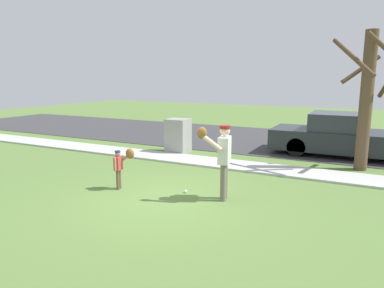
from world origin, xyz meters
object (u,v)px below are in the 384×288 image
person_adult (222,154)px  person_child (122,163)px  utility_cabinet (178,136)px  baseball (186,191)px  parked_pickup_dark (347,137)px  street_tree_near (367,96)px

person_adult → person_child: (-2.48, -0.38, -0.39)m
person_adult → utility_cabinet: size_ratio=1.37×
baseball → utility_cabinet: utility_cabinet is taller
baseball → parked_pickup_dark: 6.84m
person_child → street_tree_near: street_tree_near is taller
street_tree_near → utility_cabinet: bearing=-177.3°
utility_cabinet → parked_pickup_dark: (5.53, 2.09, 0.06)m
person_adult → baseball: bearing=-12.9°
person_child → baseball: 1.71m
utility_cabinet → street_tree_near: (6.05, 0.28, 1.55)m
person_child → parked_pickup_dark: parked_pickup_dark is taller
person_child → person_adult: bearing=-1.3°
person_adult → utility_cabinet: bearing=-60.0°
baseball → street_tree_near: bearing=49.5°
baseball → person_child: bearing=-164.5°
baseball → parked_pickup_dark: (3.12, 6.06, 0.64)m
person_adult → utility_cabinet: 5.25m
baseball → parked_pickup_dark: bearing=62.8°
person_child → utility_cabinet: (-0.88, 4.39, -0.05)m
utility_cabinet → person_child: bearing=-78.7°
street_tree_near → parked_pickup_dark: 2.40m
person_adult → parked_pickup_dark: 6.49m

